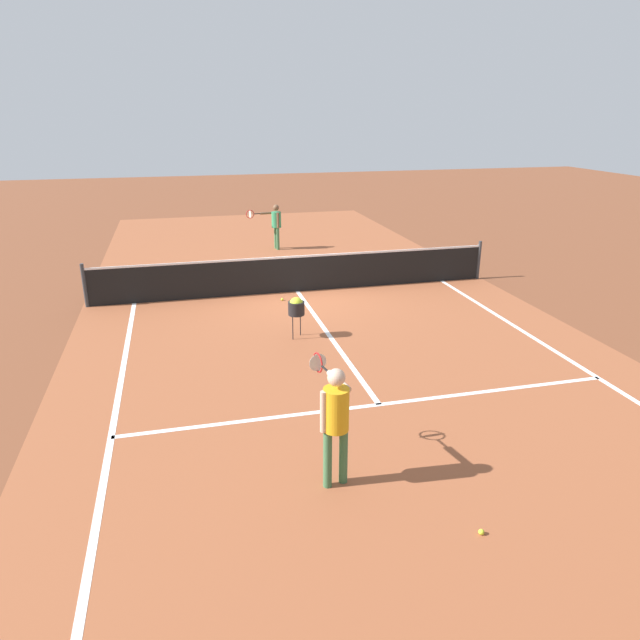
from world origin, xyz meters
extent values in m
plane|color=brown|center=(0.00, 0.00, 0.00)|extent=(60.00, 60.00, 0.00)
cube|color=#9E5433|center=(0.00, 0.00, 0.00)|extent=(10.62, 24.40, 0.00)
cube|color=white|center=(-4.11, -5.95, 0.00)|extent=(0.10, 11.89, 0.01)
cube|color=white|center=(4.11, -5.95, 0.00)|extent=(0.10, 11.89, 0.01)
cube|color=white|center=(0.00, -6.40, 0.00)|extent=(8.22, 0.10, 0.01)
cube|color=white|center=(0.00, -3.20, 0.00)|extent=(0.10, 6.40, 0.01)
cylinder|color=#33383D|center=(-5.19, 0.00, 0.54)|extent=(0.09, 0.09, 1.07)
cylinder|color=#33383D|center=(5.19, 0.00, 0.54)|extent=(0.09, 0.09, 1.07)
cube|color=black|center=(0.00, 0.00, 0.46)|extent=(10.39, 0.02, 0.91)
cube|color=white|center=(0.00, 0.00, 0.94)|extent=(10.39, 0.03, 0.05)
cylinder|color=#3F7247|center=(-1.35, -8.27, 0.39)|extent=(0.11, 0.11, 0.79)
cylinder|color=#3F7247|center=(-1.14, -8.23, 0.39)|extent=(0.11, 0.11, 0.79)
cylinder|color=gold|center=(-1.24, -8.25, 1.07)|extent=(0.32, 0.32, 0.55)
sphere|color=beige|center=(-1.24, -8.25, 1.49)|extent=(0.22, 0.22, 0.22)
cylinder|color=beige|center=(-1.41, -8.28, 1.08)|extent=(0.08, 0.08, 0.54)
cylinder|color=beige|center=(-1.13, -7.95, 1.29)|extent=(0.18, 0.54, 0.08)
cylinder|color=black|center=(-1.20, -7.58, 1.29)|extent=(0.07, 0.22, 0.03)
torus|color=red|center=(-1.25, -7.35, 1.29)|extent=(0.08, 0.28, 0.28)
cylinder|color=silver|center=(-1.25, -7.35, 1.29)|extent=(0.25, 0.05, 0.25)
cylinder|color=#3F7247|center=(0.36, 4.92, 0.37)|extent=(0.11, 0.11, 0.75)
cylinder|color=#3F7247|center=(0.33, 5.14, 0.37)|extent=(0.11, 0.11, 0.75)
cylinder|color=#338C59|center=(0.34, 5.03, 1.01)|extent=(0.32, 0.32, 0.52)
sphere|color=brown|center=(0.34, 5.03, 1.41)|extent=(0.21, 0.21, 0.21)
cylinder|color=brown|center=(0.37, 4.86, 1.02)|extent=(0.08, 0.08, 0.51)
cylinder|color=brown|center=(0.07, 5.16, 1.22)|extent=(0.51, 0.15, 0.08)
cylinder|color=black|center=(-0.29, 5.11, 1.22)|extent=(0.22, 0.06, 0.03)
torus|color=red|center=(-0.53, 5.07, 1.22)|extent=(0.28, 0.06, 0.28)
cylinder|color=silver|center=(-0.53, 5.07, 1.22)|extent=(0.04, 0.25, 0.25)
cylinder|color=black|center=(-0.68, -3.18, 0.64)|extent=(0.34, 0.34, 0.28)
cylinder|color=black|center=(-0.79, -3.29, 0.25)|extent=(0.02, 0.02, 0.50)
cylinder|color=black|center=(-0.58, -3.08, 0.25)|extent=(0.02, 0.02, 0.50)
sphere|color=#CCE033|center=(-0.68, -3.18, 0.73)|extent=(0.29, 0.29, 0.29)
sphere|color=#CCE033|center=(-0.53, -0.67, 0.03)|extent=(0.07, 0.07, 0.07)
sphere|color=#CCE033|center=(0.09, -9.54, 0.03)|extent=(0.07, 0.07, 0.07)
camera|label=1|loc=(-2.93, -14.19, 4.46)|focal=32.38mm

